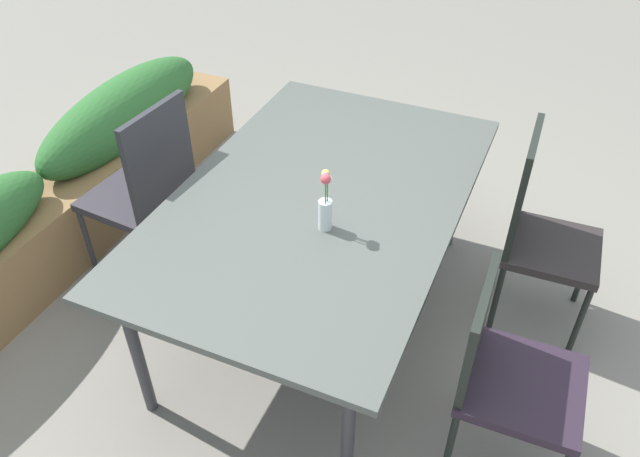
{
  "coord_description": "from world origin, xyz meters",
  "views": [
    {
      "loc": [
        -2.0,
        -0.76,
        2.3
      ],
      "look_at": [
        -0.04,
        0.09,
        0.55
      ],
      "focal_mm": 34.91,
      "sensor_mm": 36.0,
      "label": 1
    }
  ],
  "objects_px": {
    "dining_table": "(320,203)",
    "planter_box": "(51,202)",
    "flower_vase": "(325,204)",
    "chair_near_left": "(506,370)",
    "chair_near_right": "(539,226)",
    "chair_far_side": "(147,186)"
  },
  "relations": [
    {
      "from": "dining_table",
      "to": "planter_box",
      "type": "height_order",
      "value": "dining_table"
    },
    {
      "from": "dining_table",
      "to": "flower_vase",
      "type": "distance_m",
      "value": 0.28
    },
    {
      "from": "dining_table",
      "to": "chair_near_left",
      "type": "xyz_separation_m",
      "value": [
        -0.42,
        -0.9,
        -0.19
      ]
    },
    {
      "from": "dining_table",
      "to": "chair_near_right",
      "type": "xyz_separation_m",
      "value": [
        0.41,
        -0.89,
        -0.15
      ]
    },
    {
      "from": "chair_near_left",
      "to": "chair_far_side",
      "type": "bearing_deg",
      "value": -102.75
    },
    {
      "from": "dining_table",
      "to": "planter_box",
      "type": "xyz_separation_m",
      "value": [
        -0.12,
        1.49,
        -0.35
      ]
    },
    {
      "from": "chair_near_right",
      "to": "chair_near_left",
      "type": "relative_size",
      "value": 1.15
    },
    {
      "from": "planter_box",
      "to": "dining_table",
      "type": "bearing_deg",
      "value": -85.23
    },
    {
      "from": "chair_near_right",
      "to": "flower_vase",
      "type": "relative_size",
      "value": 3.68
    },
    {
      "from": "chair_far_side",
      "to": "flower_vase",
      "type": "distance_m",
      "value": 1.05
    },
    {
      "from": "planter_box",
      "to": "flower_vase",
      "type": "bearing_deg",
      "value": -92.67
    },
    {
      "from": "flower_vase",
      "to": "planter_box",
      "type": "height_order",
      "value": "flower_vase"
    },
    {
      "from": "flower_vase",
      "to": "chair_near_right",
      "type": "bearing_deg",
      "value": -52.02
    },
    {
      "from": "dining_table",
      "to": "chair_far_side",
      "type": "height_order",
      "value": "chair_far_side"
    },
    {
      "from": "chair_near_right",
      "to": "planter_box",
      "type": "xyz_separation_m",
      "value": [
        -0.54,
        2.38,
        -0.2
      ]
    },
    {
      "from": "dining_table",
      "to": "flower_vase",
      "type": "xyz_separation_m",
      "value": [
        -0.2,
        -0.11,
        0.17
      ]
    },
    {
      "from": "dining_table",
      "to": "chair_near_left",
      "type": "distance_m",
      "value": 1.01
    },
    {
      "from": "chair_near_left",
      "to": "chair_near_right",
      "type": "bearing_deg",
      "value": 179.64
    },
    {
      "from": "dining_table",
      "to": "flower_vase",
      "type": "bearing_deg",
      "value": -151.21
    },
    {
      "from": "chair_near_right",
      "to": "chair_near_left",
      "type": "xyz_separation_m",
      "value": [
        -0.83,
        -0.01,
        -0.04
      ]
    },
    {
      "from": "chair_far_side",
      "to": "planter_box",
      "type": "bearing_deg",
      "value": 101.56
    },
    {
      "from": "flower_vase",
      "to": "planter_box",
      "type": "xyz_separation_m",
      "value": [
        0.07,
        1.6,
        -0.52
      ]
    }
  ]
}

